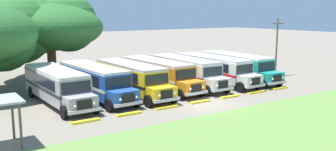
# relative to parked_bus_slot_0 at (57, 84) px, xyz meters

# --- Properties ---
(ground_plane) EXTENTS (220.00, 220.00, 0.00)m
(ground_plane) POSITION_rel_parked_bus_slot_0_xyz_m (9.88, -7.30, -1.58)
(ground_plane) COLOR slate
(foreground_grass_strip) EXTENTS (80.00, 11.30, 0.01)m
(foreground_grass_strip) POSITION_rel_parked_bus_slot_0_xyz_m (9.88, -15.16, -1.58)
(foreground_grass_strip) COLOR olive
(foreground_grass_strip) RESTS_ON ground_plane
(parked_bus_slot_0) EXTENTS (2.91, 10.87, 2.82)m
(parked_bus_slot_0) POSITION_rel_parked_bus_slot_0_xyz_m (0.00, 0.00, 0.00)
(parked_bus_slot_0) COLOR #9E9993
(parked_bus_slot_0) RESTS_ON ground_plane
(parked_bus_slot_1) EXTENTS (3.15, 10.90, 2.82)m
(parked_bus_slot_1) POSITION_rel_parked_bus_slot_0_xyz_m (3.30, 0.04, 0.00)
(parked_bus_slot_1) COLOR #23519E
(parked_bus_slot_1) RESTS_ON ground_plane
(parked_bus_slot_2) EXTENTS (2.78, 10.85, 2.82)m
(parked_bus_slot_2) POSITION_rel_parked_bus_slot_0_xyz_m (6.64, -0.47, 0.00)
(parked_bus_slot_2) COLOR yellow
(parked_bus_slot_2) RESTS_ON ground_plane
(parked_bus_slot_3) EXTENTS (3.08, 10.89, 2.82)m
(parked_bus_slot_3) POSITION_rel_parked_bus_slot_0_xyz_m (9.90, 0.18, 0.00)
(parked_bus_slot_3) COLOR orange
(parked_bus_slot_3) RESTS_ON ground_plane
(parked_bus_slot_4) EXTENTS (2.74, 10.85, 2.82)m
(parked_bus_slot_4) POSITION_rel_parked_bus_slot_0_xyz_m (13.10, 0.06, 0.00)
(parked_bus_slot_4) COLOR silver
(parked_bus_slot_4) RESTS_ON ground_plane
(parked_bus_slot_5) EXTENTS (3.01, 10.88, 2.82)m
(parked_bus_slot_5) POSITION_rel_parked_bus_slot_0_xyz_m (16.45, -0.47, 0.00)
(parked_bus_slot_5) COLOR silver
(parked_bus_slot_5) RESTS_ON ground_plane
(parked_bus_slot_6) EXTENTS (2.95, 10.87, 2.82)m
(parked_bus_slot_6) POSITION_rel_parked_bus_slot_0_xyz_m (19.78, -0.50, 0.00)
(parked_bus_slot_6) COLOR teal
(parked_bus_slot_6) RESTS_ON ground_plane
(curb_wheelstop_0) EXTENTS (2.00, 0.36, 0.15)m
(curb_wheelstop_0) POSITION_rel_parked_bus_slot_0_xyz_m (-0.09, -6.42, -1.51)
(curb_wheelstop_0) COLOR yellow
(curb_wheelstop_0) RESTS_ON ground_plane
(curb_wheelstop_1) EXTENTS (2.00, 0.36, 0.15)m
(curb_wheelstop_1) POSITION_rel_parked_bus_slot_0_xyz_m (3.24, -6.42, -1.51)
(curb_wheelstop_1) COLOR yellow
(curb_wheelstop_1) RESTS_ON ground_plane
(curb_wheelstop_2) EXTENTS (2.00, 0.36, 0.15)m
(curb_wheelstop_2) POSITION_rel_parked_bus_slot_0_xyz_m (6.56, -6.42, -1.51)
(curb_wheelstop_2) COLOR yellow
(curb_wheelstop_2) RESTS_ON ground_plane
(curb_wheelstop_3) EXTENTS (2.00, 0.36, 0.15)m
(curb_wheelstop_3) POSITION_rel_parked_bus_slot_0_xyz_m (9.88, -6.42, -1.51)
(curb_wheelstop_3) COLOR yellow
(curb_wheelstop_3) RESTS_ON ground_plane
(curb_wheelstop_4) EXTENTS (2.00, 0.36, 0.15)m
(curb_wheelstop_4) POSITION_rel_parked_bus_slot_0_xyz_m (13.21, -6.42, -1.51)
(curb_wheelstop_4) COLOR yellow
(curb_wheelstop_4) RESTS_ON ground_plane
(curb_wheelstop_5) EXTENTS (2.00, 0.36, 0.15)m
(curb_wheelstop_5) POSITION_rel_parked_bus_slot_0_xyz_m (16.53, -6.42, -1.51)
(curb_wheelstop_5) COLOR yellow
(curb_wheelstop_5) RESTS_ON ground_plane
(curb_wheelstop_6) EXTENTS (2.00, 0.36, 0.15)m
(curb_wheelstop_6) POSITION_rel_parked_bus_slot_0_xyz_m (19.85, -6.42, -1.51)
(curb_wheelstop_6) COLOR yellow
(curb_wheelstop_6) RESTS_ON ground_plane
(broad_shade_tree) EXTENTS (13.19, 13.06, 9.61)m
(broad_shade_tree) POSITION_rel_parked_bus_slot_0_xyz_m (3.29, 13.89, 4.17)
(broad_shade_tree) COLOR brown
(broad_shade_tree) RESTS_ON ground_plane
(utility_pole) EXTENTS (1.80, 0.20, 6.71)m
(utility_pole) POSITION_rel_parked_bus_slot_0_xyz_m (25.38, -1.13, 2.02)
(utility_pole) COLOR brown
(utility_pole) RESTS_ON ground_plane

